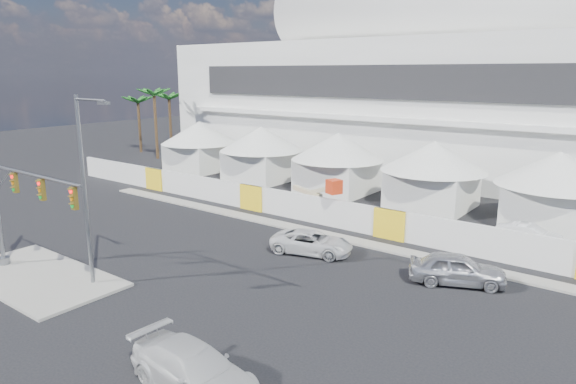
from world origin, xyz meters
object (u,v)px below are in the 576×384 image
Objects in this scene: lot_car_a at (529,235)px; traffic_mast at (14,207)px; streetlight_median at (86,179)px; boom_lift at (306,203)px; pickup_curb at (312,242)px; pickup_near at (194,369)px; sedan_silver at (457,269)px.

traffic_mast is at bearing 133.99° from lot_car_a.
streetlight_median reaches higher than boom_lift.
lot_car_a is (10.06, 9.69, -0.03)m from pickup_curb.
pickup_near reaches higher than pickup_curb.
pickup_near is 0.60× the size of traffic_mast.
streetlight_median reaches higher than pickup_near.
pickup_curb is 8.71m from boom_lift.
pickup_curb is 0.92× the size of pickup_near.
streetlight_median reaches higher than pickup_curb.
boom_lift is (-5.31, 6.90, 0.25)m from pickup_curb.
pickup_curb reaches higher than lot_car_a.
pickup_curb is at bearing -29.54° from boom_lift.
sedan_silver is 15.07m from pickup_near.
sedan_silver is 0.51× the size of streetlight_median.
sedan_silver reaches higher than pickup_curb.
boom_lift reaches higher than pickup_curb.
pickup_curb is 0.55× the size of traffic_mast.
traffic_mast is (-15.16, 1.44, 3.03)m from pickup_near.
pickup_near is at bearing -177.47° from pickup_curb.
lot_car_a is at bearing -33.27° from sedan_silver.
boom_lift reaches higher than lot_car_a.
lot_car_a is (1.45, 8.93, -0.17)m from sedan_silver.
streetlight_median reaches higher than sedan_silver.
boom_lift is at bearing 87.57° from streetlight_median.
streetlight_median is 18.28m from boom_lift.
boom_lift is (-15.38, -2.79, 0.28)m from lot_car_a.
streetlight_median is (-10.65, 3.01, 4.86)m from pickup_near.
traffic_mast reaches higher than pickup_curb.
sedan_silver is at bearing -100.88° from pickup_curb.
pickup_near is 22.92m from boom_lift.
traffic_mast is (-20.64, -22.01, 3.15)m from lot_car_a.
lot_car_a is at bearing 33.12° from boom_lift.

